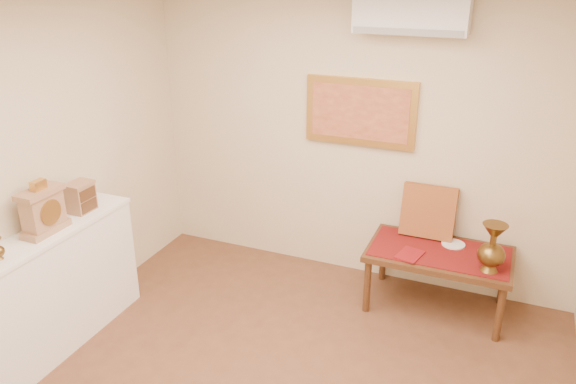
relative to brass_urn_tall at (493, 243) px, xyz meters
The scene contains 12 objects.
wall_back 1.48m from the brass_urn_tall, 156.45° to the left, with size 4.00×0.02×2.70m, color beige.
table_cloth 0.51m from the brass_urn_tall, 156.41° to the left, with size 1.14×0.59×0.01m, color maroon.
brass_urn_tall is the anchor object (origin of this frame).
plate 0.52m from the brass_urn_tall, 133.43° to the left, with size 0.20×0.20×0.01m, color silver.
menu 0.67m from the brass_urn_tall, behind, with size 0.18×0.25×0.01m, color maroon.
cushion 0.72m from the brass_urn_tall, 142.69° to the left, with size 0.47×0.10×0.47m, color maroon.
display_ledge 3.54m from the brass_urn_tall, 151.11° to the right, with size 0.37×2.02×0.98m.
mantel_clock 3.41m from the brass_urn_tall, 154.61° to the right, with size 0.17×0.36×0.41m.
wooden_chest 3.27m from the brass_urn_tall, 161.13° to the right, with size 0.16×0.21×0.24m.
low_table 0.55m from the brass_urn_tall, 156.41° to the left, with size 1.20×0.70×0.55m.
painting 1.58m from the brass_urn_tall, 157.50° to the left, with size 1.00×0.06×0.60m.
ac_unit 1.90m from the brass_urn_tall, 154.10° to the left, with size 0.90×0.25×0.30m.
Camera 1 is at (1.28, -2.51, 2.84)m, focal length 35.00 mm.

